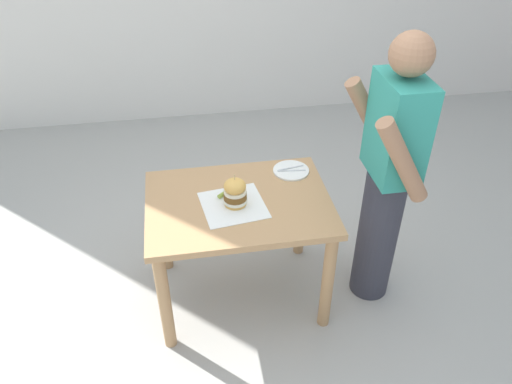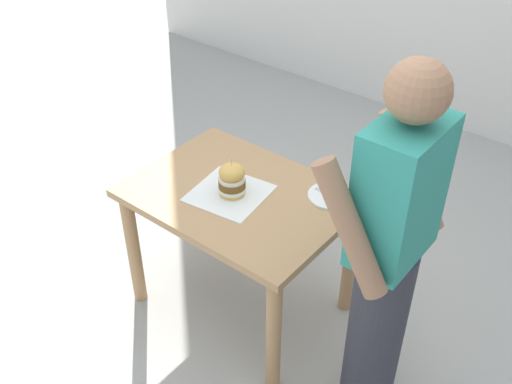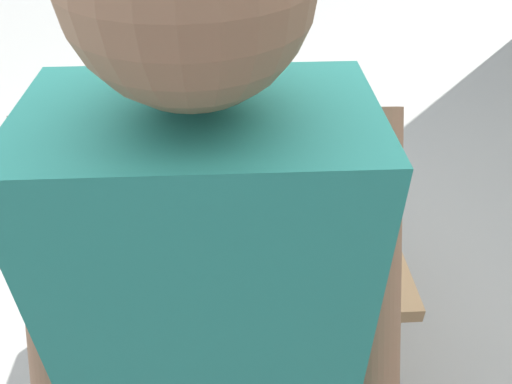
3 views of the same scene
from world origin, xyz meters
name	(u,v)px [view 3 (image 3 of 3)]	position (x,y,z in m)	size (l,w,h in m)	color
ground_plane	(255,331)	(0.00, 0.00, 0.00)	(80.00, 80.00, 0.00)	#ADAAA3
patio_table	(255,217)	(0.00, 0.00, 0.61)	(0.77, 1.04, 0.74)	tan
serving_paper	(243,179)	(0.04, -0.03, 0.75)	(0.34, 0.34, 0.00)	white
sandwich	(245,160)	(0.03, -0.02, 0.83)	(0.13, 0.13, 0.20)	gold
pickle_spear	(271,167)	(-0.06, -0.08, 0.76)	(0.02, 0.02, 0.07)	#8EA83D
side_plate_with_forks	(354,263)	(-0.24, 0.36, 0.75)	(0.22, 0.22, 0.02)	white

